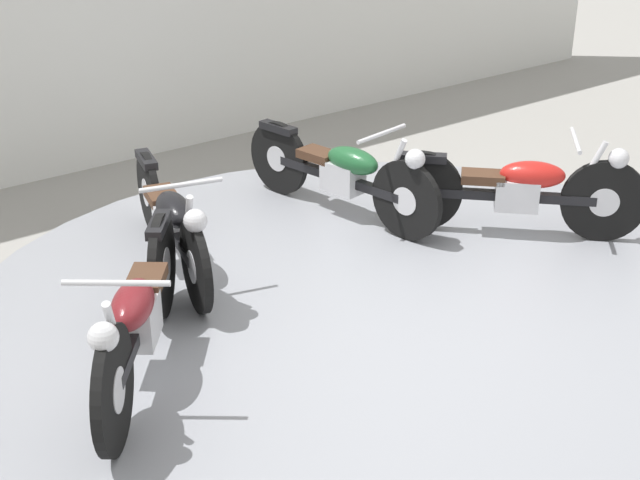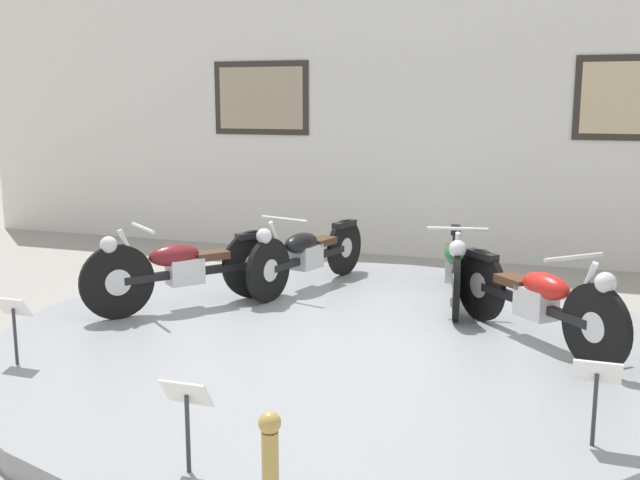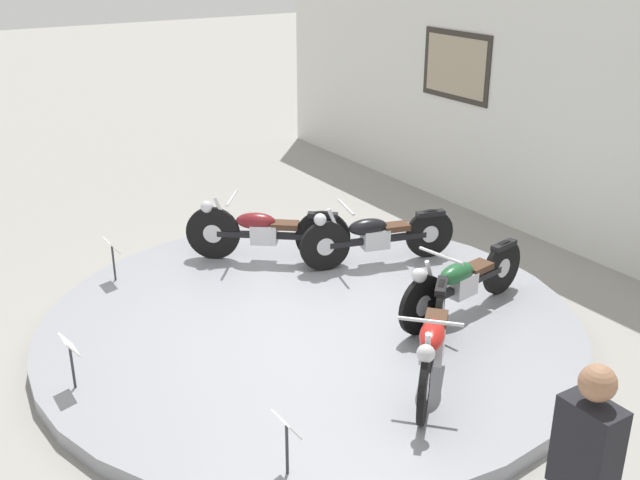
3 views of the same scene
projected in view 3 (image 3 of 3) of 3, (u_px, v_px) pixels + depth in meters
The scene contains 11 objects.
ground_plane at pixel (311, 330), 7.90m from camera, with size 60.00×60.00×0.00m, color gray.
display_platform at pixel (311, 324), 7.87m from camera, with size 5.61×5.61×0.16m, color gray.
back_wall at pixel (593, 107), 9.21m from camera, with size 14.00×0.22×3.80m.
motorcycle_maroon at pixel (264, 230), 9.05m from camera, with size 1.30×1.62×0.81m.
motorcycle_black at pixel (375, 235), 8.97m from camera, with size 0.65×1.91×0.78m.
motorcycle_green at pixel (462, 280), 7.78m from camera, with size 0.54×1.95×0.79m.
motorcycle_red at pixel (433, 341), 6.62m from camera, with size 1.41×1.47×0.79m.
info_placard_front_left at pixel (112, 251), 8.54m from camera, with size 0.26×0.11×0.51m.
info_placard_front_centre at pixel (70, 351), 6.48m from camera, with size 0.26×0.11×0.51m.
info_placard_front_right at pixel (287, 432), 5.43m from camera, with size 0.26×0.11×0.51m.
visitor_standing at pixel (583, 471), 4.42m from camera, with size 0.36×0.22×1.65m.
Camera 3 is at (5.92, -3.64, 3.87)m, focal length 42.00 mm.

